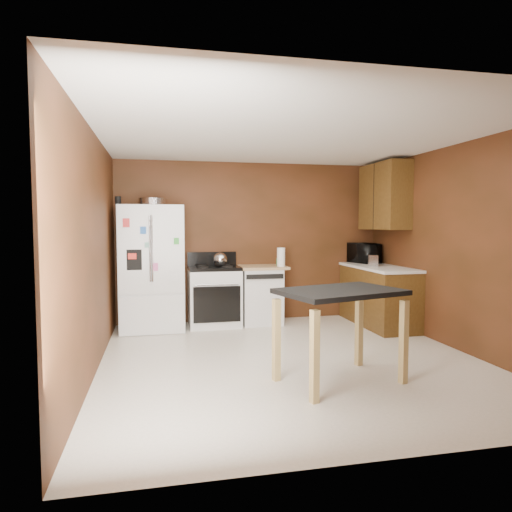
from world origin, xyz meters
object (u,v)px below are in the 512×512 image
object	(u,v)px
kettle	(220,259)
dishwasher	(260,294)
toaster	(373,260)
island	(340,305)
refrigerator	(152,268)
roasting_pan	(153,202)
gas_range	(214,295)
microwave	(364,254)
green_canister	(279,262)
pen_cup	(118,201)
paper_towel	(281,257)

from	to	relation	value
kettle	dishwasher	world-z (taller)	kettle
toaster	dishwasher	world-z (taller)	toaster
island	refrigerator	bearing A→B (deg)	124.13
roasting_pan	dishwasher	bearing A→B (deg)	2.79
kettle	gas_range	world-z (taller)	kettle
microwave	island	world-z (taller)	microwave
gas_range	green_canister	bearing A→B (deg)	4.48
dishwasher	toaster	bearing A→B (deg)	-15.14
pen_cup	green_canister	distance (m)	2.57
roasting_pan	kettle	size ratio (longest dim) A/B	1.94
pen_cup	green_canister	size ratio (longest dim) A/B	1.14
green_canister	microwave	size ratio (longest dim) A/B	0.20
green_canister	microwave	world-z (taller)	microwave
dishwasher	gas_range	bearing A→B (deg)	-178.06
microwave	dishwasher	size ratio (longest dim) A/B	0.60
paper_towel	kettle	bearing A→B (deg)	174.52
roasting_pan	gas_range	world-z (taller)	roasting_pan
microwave	dishwasher	xyz separation A→B (m)	(-1.75, -0.08, -0.59)
toaster	pen_cup	bearing A→B (deg)	-163.20
dishwasher	paper_towel	bearing A→B (deg)	-29.32
microwave	refrigerator	world-z (taller)	refrigerator
paper_towel	gas_range	bearing A→B (deg)	172.33
kettle	pen_cup	bearing A→B (deg)	-178.01
kettle	microwave	size ratio (longest dim) A/B	0.40
paper_towel	green_canister	size ratio (longest dim) A/B	2.69
microwave	kettle	bearing A→B (deg)	76.82
roasting_pan	toaster	distance (m)	3.38
refrigerator	gas_range	distance (m)	1.01
paper_towel	refrigerator	size ratio (longest dim) A/B	0.16
gas_range	microwave	bearing A→B (deg)	2.40
kettle	green_canister	xyz separation A→B (m)	(0.95, 0.13, -0.06)
pen_cup	microwave	distance (m)	3.92
green_canister	gas_range	size ratio (longest dim) A/B	0.10
kettle	green_canister	bearing A→B (deg)	7.72
toaster	dishwasher	xyz separation A→B (m)	(-1.65, 0.45, -0.53)
paper_towel	refrigerator	bearing A→B (deg)	177.77
kettle	toaster	distance (m)	2.31
refrigerator	island	distance (m)	3.21
toaster	gas_range	world-z (taller)	gas_range
refrigerator	dishwasher	bearing A→B (deg)	2.99
roasting_pan	green_canister	bearing A→B (deg)	4.02
pen_cup	toaster	xyz separation A→B (m)	(3.73, -0.32, -0.88)
kettle	toaster	xyz separation A→B (m)	(2.28, -0.37, -0.02)
roasting_pan	gas_range	xyz separation A→B (m)	(0.88, 0.05, -1.39)
kettle	toaster	bearing A→B (deg)	-9.32
refrigerator	roasting_pan	bearing A→B (deg)	12.84
toaster	island	xyz separation A→B (m)	(-1.48, -2.30, -0.23)
green_canister	dishwasher	xyz separation A→B (m)	(-0.32, -0.06, -0.49)
pen_cup	paper_towel	distance (m)	2.50
gas_range	island	world-z (taller)	gas_range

